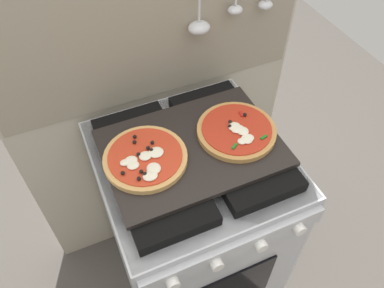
{
  "coord_description": "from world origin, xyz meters",
  "views": [
    {
      "loc": [
        -0.31,
        -0.71,
        1.81
      ],
      "look_at": [
        0.0,
        0.0,
        0.93
      ],
      "focal_mm": 35.82,
      "sensor_mm": 36.0,
      "label": 1
    }
  ],
  "objects_px": {
    "baking_tray": "(192,148)",
    "stove": "(192,223)",
    "pizza_right": "(237,131)",
    "pizza_left": "(145,158)"
  },
  "relations": [
    {
      "from": "baking_tray",
      "to": "stove",
      "type": "bearing_deg",
      "value": -90.0
    },
    {
      "from": "stove",
      "to": "pizza_right",
      "type": "height_order",
      "value": "pizza_right"
    },
    {
      "from": "baking_tray",
      "to": "pizza_right",
      "type": "xyz_separation_m",
      "value": [
        0.15,
        -0.01,
        0.02
      ]
    },
    {
      "from": "baking_tray",
      "to": "pizza_left",
      "type": "xyz_separation_m",
      "value": [
        -0.15,
        0.0,
        0.02
      ]
    },
    {
      "from": "stove",
      "to": "baking_tray",
      "type": "xyz_separation_m",
      "value": [
        0.0,
        0.0,
        0.46
      ]
    },
    {
      "from": "baking_tray",
      "to": "pizza_right",
      "type": "height_order",
      "value": "pizza_right"
    },
    {
      "from": "pizza_left",
      "to": "pizza_right",
      "type": "bearing_deg",
      "value": -1.93
    },
    {
      "from": "baking_tray",
      "to": "pizza_left",
      "type": "height_order",
      "value": "pizza_left"
    },
    {
      "from": "pizza_right",
      "to": "stove",
      "type": "bearing_deg",
      "value": 178.12
    },
    {
      "from": "stove",
      "to": "baking_tray",
      "type": "bearing_deg",
      "value": 90.0
    }
  ]
}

